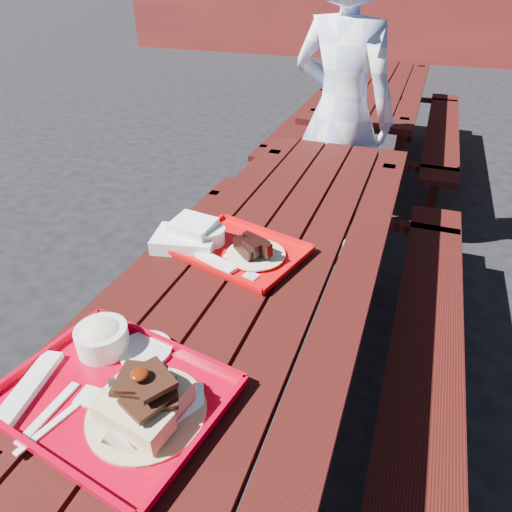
% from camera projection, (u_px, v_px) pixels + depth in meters
% --- Properties ---
extents(ground, '(60.00, 60.00, 0.00)m').
position_uv_depth(ground, '(268.00, 395.00, 2.00)').
color(ground, black).
rests_on(ground, ground).
extents(picnic_table_near, '(1.41, 2.40, 0.75)m').
position_uv_depth(picnic_table_near, '(270.00, 294.00, 1.70)').
color(picnic_table_near, '#3E0C0B').
rests_on(picnic_table_near, ground).
extents(picnic_table_far, '(1.41, 2.40, 0.75)m').
position_uv_depth(picnic_table_far, '(374.00, 107.00, 3.91)').
color(picnic_table_far, '#3E0C0B').
rests_on(picnic_table_far, ground).
extents(near_tray, '(0.55, 0.46, 0.16)m').
position_uv_depth(near_tray, '(120.00, 381.00, 1.05)').
color(near_tray, '#BC0019').
rests_on(near_tray, picnic_table_near).
extents(far_tray, '(0.48, 0.42, 0.07)m').
position_uv_depth(far_tray, '(238.00, 249.00, 1.57)').
color(far_tray, red).
rests_on(far_tray, picnic_table_near).
extents(white_cloth, '(0.25, 0.20, 0.09)m').
position_uv_depth(white_cloth, '(188.00, 236.00, 1.61)').
color(white_cloth, white).
rests_on(white_cloth, picnic_table_near).
extents(person, '(0.72, 0.57, 1.72)m').
position_uv_depth(person, '(341.00, 116.00, 2.62)').
color(person, '#ADBEEB').
rests_on(person, ground).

